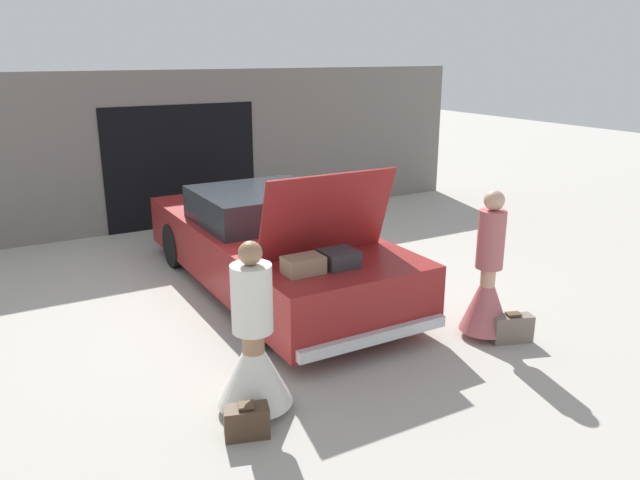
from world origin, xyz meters
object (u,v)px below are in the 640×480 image
person_left (254,353)px  suitcase_beside_left_person (247,421)px  person_right (487,286)px  suitcase_beside_right_person (512,328)px  car (270,245)px

person_left → suitcase_beside_left_person: (-0.23, -0.35, -0.42)m
person_left → suitcase_beside_left_person: 0.59m
person_right → suitcase_beside_right_person: bearing=-150.6°
car → person_right: bearing=-61.0°
person_right → suitcase_beside_right_person: (0.17, -0.26, -0.45)m
person_left → suitcase_beside_left_person: person_left is taller
car → person_right: 2.96m
car → person_right: size_ratio=2.94×
car → suitcase_beside_left_person: bearing=-118.7°
suitcase_beside_right_person → car: bearing=119.3°
person_left → suitcase_beside_right_person: (3.04, -0.16, -0.40)m
car → suitcase_beside_left_person: 3.50m
suitcase_beside_right_person → person_left: bearing=177.0°
car → person_left: size_ratio=3.13×
person_right → suitcase_beside_left_person: (-3.10, -0.45, -0.47)m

